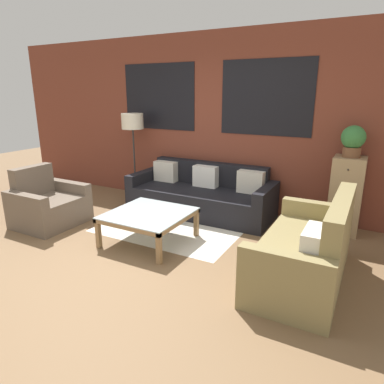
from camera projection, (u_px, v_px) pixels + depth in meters
The scene contains 10 objects.
ground_plane at pixel (116, 261), 3.97m from camera, with size 16.00×16.00×0.00m, color brown.
wall_back_brick at pixel (209, 122), 5.64m from camera, with size 8.40×0.09×2.80m.
rug at pixel (173, 226), 4.99m from camera, with size 1.99×1.48×0.00m.
couch_dark at pixel (201, 196), 5.49m from camera, with size 2.31×0.88×0.78m.
settee_vintage at pixel (307, 253), 3.48m from camera, with size 0.80×1.66×0.92m.
armchair_corner at pixel (48, 206), 5.02m from camera, with size 0.80×0.91×0.84m.
coffee_table at pixel (149, 216), 4.39m from camera, with size 0.98×0.98×0.40m.
floor_lamp at pixel (133, 125), 5.91m from camera, with size 0.38×0.38×1.53m.
drawer_cabinet at pixel (346, 196), 4.65m from camera, with size 0.40×0.40×1.06m.
potted_plant at pixel (353, 140), 4.43m from camera, with size 0.30×0.30×0.41m.
Camera 1 is at (2.48, -2.74, 1.89)m, focal length 32.00 mm.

